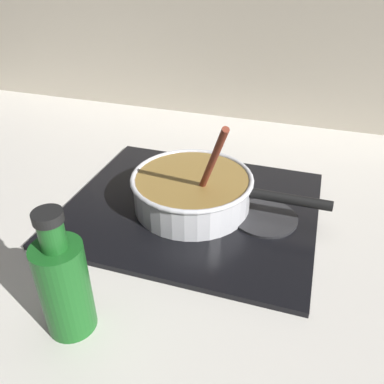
{
  "coord_description": "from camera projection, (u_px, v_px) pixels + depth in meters",
  "views": [
    {
      "loc": [
        0.3,
        -0.52,
        0.53
      ],
      "look_at": [
        0.07,
        0.19,
        0.05
      ],
      "focal_mm": 37.02,
      "sensor_mm": 36.0,
      "label": 1
    }
  ],
  "objects": [
    {
      "name": "backsplash_wall",
      "position": [
        229.0,
        34.0,
        1.27
      ],
      "size": [
        2.4,
        0.02,
        0.55
      ],
      "primitive_type": "cube",
      "color": "#B2A893",
      "rests_on": "ground"
    },
    {
      "name": "ground",
      "position": [
        130.0,
        265.0,
        0.79
      ],
      "size": [
        2.4,
        1.6,
        0.04
      ],
      "primitive_type": "cube",
      "color": "beige"
    },
    {
      "name": "burner_ring",
      "position": [
        192.0,
        204.0,
        0.91
      ],
      "size": [
        0.18,
        0.18,
        0.01
      ],
      "primitive_type": "torus",
      "color": "#592D0C",
      "rests_on": "hob_plate"
    },
    {
      "name": "cooking_pan",
      "position": [
        193.0,
        190.0,
        0.89
      ],
      "size": [
        0.44,
        0.27,
        0.25
      ],
      "color": "silver",
      "rests_on": "hob_plate"
    },
    {
      "name": "oil_bottle",
      "position": [
        64.0,
        284.0,
        0.6
      ],
      "size": [
        0.08,
        0.08,
        0.22
      ],
      "color": "#19591E",
      "rests_on": "ground"
    },
    {
      "name": "hob_plate",
      "position": [
        192.0,
        208.0,
        0.92
      ],
      "size": [
        0.56,
        0.48,
        0.01
      ],
      "primitive_type": "cube",
      "color": "black",
      "rests_on": "ground"
    },
    {
      "name": "spare_burner",
      "position": [
        265.0,
        218.0,
        0.87
      ],
      "size": [
        0.14,
        0.14,
        0.01
      ],
      "primitive_type": "cylinder",
      "color": "#262628",
      "rests_on": "hob_plate"
    }
  ]
}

